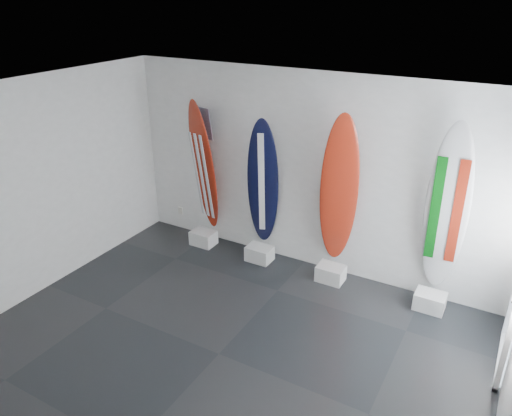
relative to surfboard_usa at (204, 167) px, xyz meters
The scene contains 14 objects.
floor 3.18m from the surfboard_usa, 52.53° to the right, with size 6.00×6.00×0.00m, color black.
ceiling 3.31m from the surfboard_usa, 52.53° to the right, with size 6.00×6.00×0.00m, color white.
wall_back 1.77m from the surfboard_usa, ahead, with size 6.00×6.00×0.00m, color silver.
wall_front 5.09m from the surfboard_usa, 69.92° to the right, with size 6.00×6.00×0.00m, color silver.
wall_left 2.60m from the surfboard_usa, 118.78° to the right, with size 5.00×5.00×0.00m, color silver.
display_block_usa 1.25m from the surfboard_usa, 90.00° to the right, with size 0.40×0.30×0.24m, color silver.
surfboard_usa is the anchor object (origin of this frame).
display_block_navy 1.66m from the surfboard_usa, ahead, with size 0.40×0.30×0.24m, color silver.
surfboard_navy 1.10m from the surfboard_usa, ahead, with size 0.48×0.08×2.12m, color black.
display_block_swiss 2.62m from the surfboard_usa, ahead, with size 0.40×0.30×0.24m, color silver.
surfboard_swiss 2.31m from the surfboard_usa, ahead, with size 0.53×0.08×2.36m, color maroon.
display_block_italy 3.95m from the surfboard_usa, ahead, with size 0.40×0.30×0.24m, color silver.
surfboard_italy 3.75m from the surfboard_usa, ahead, with size 0.54×0.08×2.41m, color silver.
wall_outlet 1.25m from the surfboard_usa, 164.10° to the left, with size 0.09×0.02×0.13m, color silver.
Camera 1 is at (2.68, -3.82, 4.03)m, focal length 34.47 mm.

